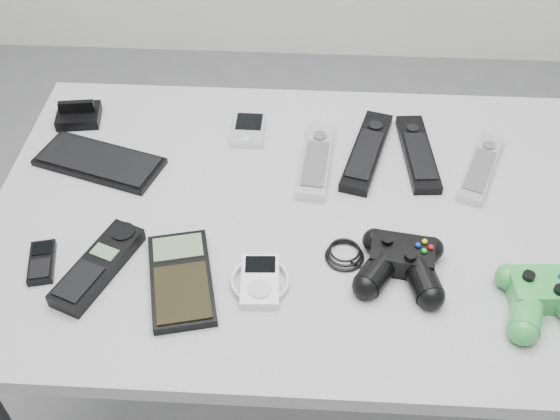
# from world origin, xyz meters

# --- Properties ---
(desk) EXTENTS (1.11, 0.71, 0.74)m
(desk) POSITION_xyz_m (0.05, 0.04, 0.68)
(desk) COLOR gray
(desk) RESTS_ON floor
(pda_keyboard) EXTENTS (0.25, 0.16, 0.01)m
(pda_keyboard) POSITION_xyz_m (-0.35, 0.14, 0.75)
(pda_keyboard) COLOR black
(pda_keyboard) RESTS_ON desk
(dock_bracket) EXTENTS (0.09, 0.08, 0.04)m
(dock_bracket) POSITION_xyz_m (-0.42, 0.27, 0.76)
(dock_bracket) COLOR black
(dock_bracket) RESTS_ON desk
(pda) EXTENTS (0.06, 0.10, 0.02)m
(pda) POSITION_xyz_m (-0.08, 0.25, 0.75)
(pda) COLOR silver
(pda) RESTS_ON desk
(remote_silver_a) EXTENTS (0.07, 0.20, 0.02)m
(remote_silver_a) POSITION_xyz_m (0.05, 0.16, 0.75)
(remote_silver_a) COLOR silver
(remote_silver_a) RESTS_ON desk
(remote_black_a) EXTENTS (0.11, 0.23, 0.02)m
(remote_black_a) POSITION_xyz_m (0.15, 0.19, 0.75)
(remote_black_a) COLOR black
(remote_black_a) RESTS_ON desk
(remote_black_b) EXTENTS (0.07, 0.21, 0.02)m
(remote_black_b) POSITION_xyz_m (0.24, 0.19, 0.75)
(remote_black_b) COLOR black
(remote_black_b) RESTS_ON desk
(remote_silver_b) EXTENTS (0.11, 0.20, 0.02)m
(remote_silver_b) POSITION_xyz_m (0.35, 0.16, 0.75)
(remote_silver_b) COLOR #B8B8BF
(remote_silver_b) RESTS_ON desk
(mobile_phone) EXTENTS (0.06, 0.09, 0.01)m
(mobile_phone) POSITION_xyz_m (-0.38, -0.11, 0.75)
(mobile_phone) COLOR black
(mobile_phone) RESTS_ON desk
(cordless_handset) EXTENTS (0.12, 0.19, 0.03)m
(cordless_handset) POSITION_xyz_m (-0.28, -0.11, 0.76)
(cordless_handset) COLOR black
(cordless_handset) RESTS_ON desk
(calculator) EXTENTS (0.13, 0.20, 0.02)m
(calculator) POSITION_xyz_m (-0.15, -0.13, 0.75)
(calculator) COLOR black
(calculator) RESTS_ON desk
(mp3_player) EXTENTS (0.10, 0.10, 0.02)m
(mp3_player) POSITION_xyz_m (-0.03, -0.13, 0.75)
(mp3_player) COLOR white
(mp3_player) RESTS_ON desk
(controller_black) EXTENTS (0.25, 0.18, 0.05)m
(controller_black) POSITION_xyz_m (0.19, -0.09, 0.76)
(controller_black) COLOR black
(controller_black) RESTS_ON desk
(controller_green) EXTENTS (0.15, 0.16, 0.05)m
(controller_green) POSITION_xyz_m (0.40, -0.14, 0.77)
(controller_green) COLOR green
(controller_green) RESTS_ON desk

